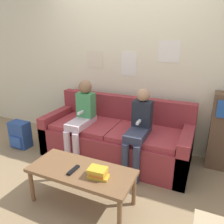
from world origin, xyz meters
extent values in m
plane|color=#937A56|center=(0.00, 0.00, 0.00)|extent=(10.00, 10.00, 0.00)
cube|color=beige|center=(0.00, 1.03, 1.30)|extent=(8.00, 0.06, 2.60)
cube|color=beige|center=(-0.57, 1.00, 1.33)|extent=(0.28, 0.00, 0.26)
cube|color=white|center=(0.00, 1.00, 1.29)|extent=(0.24, 0.00, 0.35)
cube|color=white|center=(0.57, 1.00, 1.48)|extent=(0.29, 0.00, 0.28)
cube|color=maroon|center=(0.00, 0.49, 0.21)|extent=(2.08, 0.82, 0.42)
cube|color=maroon|center=(0.00, 0.83, 0.63)|extent=(2.08, 0.14, 0.42)
cube|color=maroon|center=(-0.97, 0.49, 0.29)|extent=(0.14, 0.82, 0.58)
cube|color=maroon|center=(0.97, 0.49, 0.29)|extent=(0.14, 0.82, 0.58)
cube|color=#A1343A|center=(-0.44, 0.46, 0.45)|extent=(0.88, 0.66, 0.07)
cube|color=#A1343A|center=(0.44, 0.46, 0.45)|extent=(0.88, 0.66, 0.07)
cube|color=brown|center=(0.06, -0.51, 0.39)|extent=(1.09, 0.47, 0.04)
cylinder|color=brown|center=(-0.44, -0.70, 0.19)|extent=(0.04, 0.04, 0.37)
cylinder|color=brown|center=(0.57, -0.70, 0.19)|extent=(0.04, 0.04, 0.37)
cylinder|color=brown|center=(-0.44, -0.31, 0.19)|extent=(0.04, 0.04, 0.37)
cylinder|color=brown|center=(0.57, -0.31, 0.19)|extent=(0.04, 0.04, 0.37)
cylinder|color=silver|center=(-0.51, 0.05, 0.24)|extent=(0.09, 0.09, 0.49)
cylinder|color=silver|center=(-0.37, 0.05, 0.24)|extent=(0.09, 0.09, 0.49)
cube|color=silver|center=(-0.44, 0.32, 0.53)|extent=(0.23, 0.51, 0.09)
cube|color=#429356|center=(-0.44, 0.46, 0.75)|extent=(0.24, 0.16, 0.35)
sphere|color=#8C6647|center=(-0.44, 0.46, 1.01)|extent=(0.18, 0.18, 0.18)
cube|color=white|center=(-0.44, 0.31, 0.68)|extent=(0.03, 0.12, 0.03)
cylinder|color=#33384C|center=(0.33, 0.05, 0.24)|extent=(0.09, 0.09, 0.49)
cylinder|color=#33384C|center=(0.47, 0.05, 0.24)|extent=(0.09, 0.09, 0.49)
cube|color=#33384C|center=(0.40, 0.32, 0.53)|extent=(0.23, 0.51, 0.09)
cube|color=#1E232D|center=(0.40, 0.46, 0.75)|extent=(0.24, 0.16, 0.33)
sphere|color=tan|center=(0.40, 0.46, 0.99)|extent=(0.16, 0.16, 0.16)
cube|color=white|center=(0.40, 0.31, 0.68)|extent=(0.03, 0.12, 0.03)
cube|color=black|center=(0.01, -0.56, 0.42)|extent=(0.05, 0.17, 0.02)
cube|color=gold|center=(0.28, -0.55, 0.42)|extent=(0.21, 0.13, 0.02)
cube|color=orange|center=(0.28, -0.54, 0.45)|extent=(0.15, 0.14, 0.03)
cube|color=gold|center=(0.27, -0.54, 0.48)|extent=(0.18, 0.14, 0.04)
cube|color=#23519E|center=(1.30, 0.71, 0.85)|extent=(0.10, 0.02, 0.22)
cube|color=#284789|center=(-1.49, 0.16, 0.21)|extent=(0.31, 0.19, 0.42)
cube|color=#3055A5|center=(-1.49, 0.05, 0.13)|extent=(0.21, 0.03, 0.17)
camera|label=1|loc=(1.13, -2.10, 1.68)|focal=35.00mm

